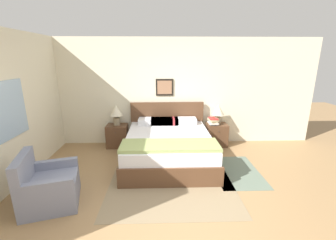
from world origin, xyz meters
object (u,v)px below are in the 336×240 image
at_px(bed, 168,146).
at_px(nightstand_near_window, 118,136).
at_px(armchair, 48,187).
at_px(nightstand_by_door, 216,135).
at_px(table_lamp_near_window, 116,112).
at_px(table_lamp_by_door, 218,111).

distance_m(bed, nightstand_near_window, 1.48).
bearing_deg(nightstand_near_window, armchair, -105.39).
distance_m(nightstand_near_window, nightstand_by_door, 2.46).
height_order(bed, nightstand_near_window, bed).
xyz_separation_m(nightstand_near_window, table_lamp_near_window, (0.00, 0.02, 0.59)).
height_order(armchair, nightstand_by_door, armchair).
xyz_separation_m(armchair, nightstand_by_door, (3.08, 2.25, -0.00)).
bearing_deg(nightstand_by_door, table_lamp_near_window, 179.52).
bearing_deg(nightstand_near_window, table_lamp_by_door, 0.48).
height_order(nightstand_near_window, nightstand_by_door, same).
relative_size(bed, nightstand_by_door, 3.81).
bearing_deg(nightstand_by_door, bed, -146.11).
bearing_deg(nightstand_by_door, table_lamp_by_door, 63.86).
bearing_deg(nightstand_near_window, nightstand_by_door, 0.00).
bearing_deg(bed, table_lamp_near_window, 145.34).
xyz_separation_m(armchair, nightstand_near_window, (0.62, 2.25, -0.00)).
bearing_deg(table_lamp_by_door, bed, -145.67).
bearing_deg(table_lamp_near_window, bed, -34.66).
xyz_separation_m(armchair, table_lamp_by_door, (3.09, 2.27, 0.59)).
bearing_deg(nightstand_near_window, bed, -33.95).
bearing_deg(table_lamp_by_door, table_lamp_near_window, 180.00).
distance_m(bed, table_lamp_by_door, 1.60).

